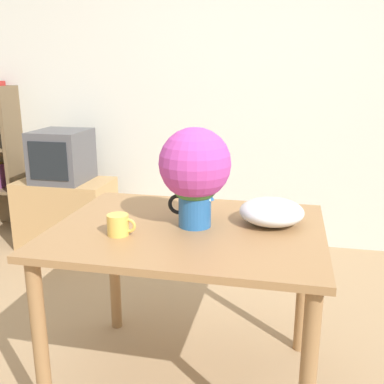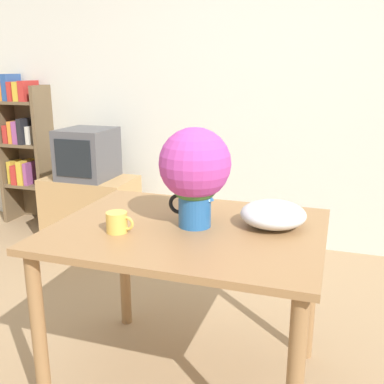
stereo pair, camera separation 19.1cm
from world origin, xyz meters
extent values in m
cube|color=silver|center=(0.00, 2.09, 1.30)|extent=(8.00, 0.05, 2.60)
cube|color=olive|center=(-0.10, 0.16, 0.77)|extent=(1.15, 0.90, 0.03)
cylinder|color=olive|center=(-0.62, -0.23, 0.38)|extent=(0.06, 0.06, 0.76)
cylinder|color=olive|center=(0.41, -0.23, 0.38)|extent=(0.06, 0.06, 0.76)
cylinder|color=olive|center=(-0.62, 0.55, 0.38)|extent=(0.06, 0.06, 0.76)
cylinder|color=olive|center=(0.41, 0.55, 0.38)|extent=(0.06, 0.06, 0.76)
cylinder|color=#235B9E|center=(-0.08, 0.18, 0.87)|extent=(0.14, 0.14, 0.17)
cone|color=#235B9E|center=(-0.02, 0.18, 0.93)|extent=(0.05, 0.05, 0.04)
torus|color=black|center=(-0.15, 0.18, 0.88)|extent=(0.09, 0.02, 0.09)
sphere|color=#3D7033|center=(-0.08, 0.18, 1.01)|extent=(0.23, 0.23, 0.23)
sphere|color=#B23D99|center=(-0.08, 0.18, 1.06)|extent=(0.31, 0.31, 0.31)
cylinder|color=gold|center=(-0.36, 0.01, 0.83)|extent=(0.09, 0.09, 0.09)
torus|color=gold|center=(-0.32, 0.01, 0.83)|extent=(0.06, 0.01, 0.06)
ellipsoid|color=silver|center=(0.24, 0.28, 0.84)|extent=(0.28, 0.28, 0.11)
cube|color=tan|center=(-1.49, 1.65, 0.28)|extent=(0.75, 0.45, 0.56)
cube|color=#4C4C51|center=(-1.49, 1.65, 0.77)|extent=(0.41, 0.43, 0.41)
cube|color=black|center=(-1.49, 1.42, 0.77)|extent=(0.32, 0.01, 0.30)
cube|color=brown|center=(-2.11, 1.93, 0.65)|extent=(0.04, 0.28, 1.30)
cube|color=brown|center=(-2.33, 2.06, 0.65)|extent=(0.46, 0.01, 1.30)
cube|color=silver|center=(-2.24, 1.92, 0.85)|extent=(0.04, 0.16, 0.16)
camera|label=1|loc=(0.30, -1.62, 1.45)|focal=42.00mm
camera|label=2|loc=(0.49, -1.57, 1.45)|focal=42.00mm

